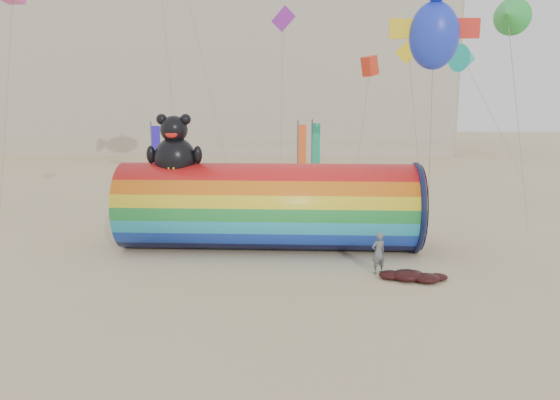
{
  "coord_description": "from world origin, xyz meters",
  "views": [
    {
      "loc": [
        1.62,
        -22.1,
        7.07
      ],
      "look_at": [
        0.5,
        1.5,
        2.4
      ],
      "focal_mm": 35.0,
      "sensor_mm": 36.0,
      "label": 1
    }
  ],
  "objects_px": {
    "hotel_building": "(195,65)",
    "fabric_bundle": "(412,276)",
    "windsock_assembly": "(269,204)",
    "kite_handler": "(378,253)"
  },
  "relations": [
    {
      "from": "hotel_building",
      "to": "windsock_assembly",
      "type": "height_order",
      "value": "hotel_building"
    },
    {
      "from": "windsock_assembly",
      "to": "fabric_bundle",
      "type": "relative_size",
      "value": 5.16
    },
    {
      "from": "windsock_assembly",
      "to": "kite_handler",
      "type": "height_order",
      "value": "windsock_assembly"
    },
    {
      "from": "hotel_building",
      "to": "fabric_bundle",
      "type": "relative_size",
      "value": 23.06
    },
    {
      "from": "windsock_assembly",
      "to": "kite_handler",
      "type": "relative_size",
      "value": 8.08
    },
    {
      "from": "kite_handler",
      "to": "fabric_bundle",
      "type": "relative_size",
      "value": 0.64
    },
    {
      "from": "hotel_building",
      "to": "kite_handler",
      "type": "distance_m",
      "value": 50.85
    },
    {
      "from": "fabric_bundle",
      "to": "kite_handler",
      "type": "bearing_deg",
      "value": 146.97
    },
    {
      "from": "windsock_assembly",
      "to": "kite_handler",
      "type": "bearing_deg",
      "value": -36.69
    },
    {
      "from": "hotel_building",
      "to": "fabric_bundle",
      "type": "bearing_deg",
      "value": -69.7
    }
  ]
}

